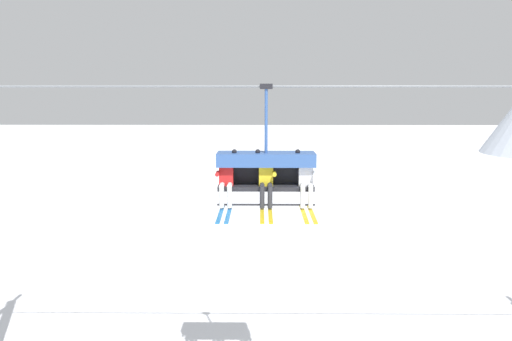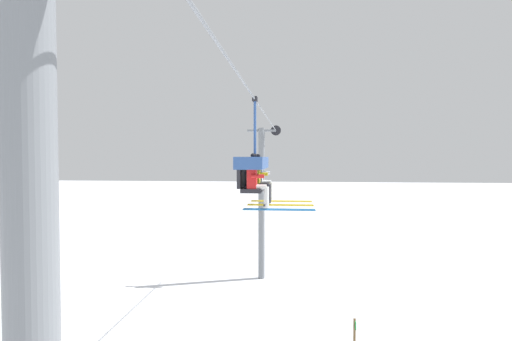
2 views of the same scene
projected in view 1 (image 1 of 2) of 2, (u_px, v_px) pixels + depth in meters
The scene contains 5 objects.
lift_cable at pixel (363, 86), 11.02m from camera, with size 21.65×0.05×0.05m.
chairlift_chair at pixel (266, 165), 11.40m from camera, with size 2.23×0.74×2.70m.
skier_red at pixel (226, 178), 11.25m from camera, with size 0.48×1.70×1.34m.
skier_yellow at pixel (266, 178), 11.24m from camera, with size 0.48×1.70×1.34m.
skier_white at pixel (306, 179), 11.23m from camera, with size 0.48×1.70×1.34m.
Camera 1 is at (-1.21, -12.00, 8.28)m, focal length 35.00 mm.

